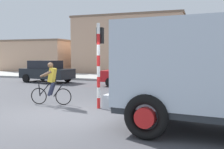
# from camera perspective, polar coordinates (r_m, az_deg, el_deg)

# --- Properties ---
(ground_plane) EXTENTS (120.00, 120.00, 0.00)m
(ground_plane) POSITION_cam_1_polar(r_m,az_deg,el_deg) (9.19, -11.79, -8.45)
(ground_plane) COLOR #4C4C51
(sidewalk_far) EXTENTS (80.00, 5.00, 0.16)m
(sidewalk_far) POSITION_cam_1_polar(r_m,az_deg,el_deg) (21.52, 6.62, -0.82)
(sidewalk_far) COLOR #ADADA8
(sidewalk_far) RESTS_ON ground
(truck_foreground) EXTENTS (5.65, 3.24, 2.90)m
(truck_foreground) POSITION_cam_1_polar(r_m,az_deg,el_deg) (7.08, 23.08, 1.12)
(truck_foreground) COLOR silver
(truck_foreground) RESTS_ON ground
(cyclist) EXTENTS (1.71, 0.55, 1.72)m
(cyclist) POSITION_cam_1_polar(r_m,az_deg,el_deg) (10.71, -13.34, -1.96)
(cyclist) COLOR black
(cyclist) RESTS_ON ground
(traffic_light_pole) EXTENTS (0.24, 0.43, 3.20)m
(traffic_light_pole) POSITION_cam_1_polar(r_m,az_deg,el_deg) (9.73, -2.85, 4.62)
(traffic_light_pole) COLOR red
(traffic_light_pole) RESTS_ON ground
(car_red_near) EXTENTS (4.07, 2.02, 1.60)m
(car_red_near) POSITION_cam_1_polar(r_m,az_deg,el_deg) (16.49, 4.56, 0.17)
(car_red_near) COLOR red
(car_red_near) RESTS_ON ground
(car_white_mid) EXTENTS (4.23, 2.36, 1.60)m
(car_white_mid) POSITION_cam_1_polar(r_m,az_deg,el_deg) (19.63, -14.31, 0.73)
(car_white_mid) COLOR #1E2328
(car_white_mid) RESTS_ON ground
(pedestrian_near_kerb) EXTENTS (0.34, 0.22, 1.62)m
(pedestrian_near_kerb) POSITION_cam_1_polar(r_m,az_deg,el_deg) (16.93, 0.45, 0.40)
(pedestrian_near_kerb) COLOR #2D334C
(pedestrian_near_kerb) RESTS_ON ground
(building_corner_left) EXTENTS (8.15, 5.77, 3.72)m
(building_corner_left) POSITION_cam_1_polar(r_m,az_deg,el_deg) (32.33, -15.46, 3.96)
(building_corner_left) COLOR tan
(building_corner_left) RESTS_ON ground
(building_mid_block) EXTENTS (11.35, 5.14, 6.01)m
(building_mid_block) POSITION_cam_1_polar(r_m,az_deg,el_deg) (27.34, 3.83, 6.45)
(building_mid_block) COLOR tan
(building_mid_block) RESTS_ON ground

